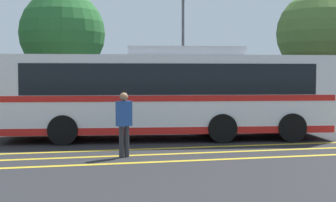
# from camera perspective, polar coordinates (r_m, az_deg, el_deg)

# --- Properties ---
(ground_plane) EXTENTS (220.00, 220.00, 0.00)m
(ground_plane) POSITION_cam_1_polar(r_m,az_deg,el_deg) (17.28, 0.97, -4.54)
(ground_plane) COLOR #262628
(lane_strip_0) EXTENTS (31.68, 0.20, 0.01)m
(lane_strip_0) POSITION_cam_1_polar(r_m,az_deg,el_deg) (15.01, 1.81, -5.71)
(lane_strip_0) COLOR gold
(lane_strip_0) RESTS_ON ground_plane
(lane_strip_1) EXTENTS (31.68, 0.20, 0.01)m
(lane_strip_1) POSITION_cam_1_polar(r_m,az_deg,el_deg) (14.00, 2.88, -6.37)
(lane_strip_1) COLOR gold
(lane_strip_1) RESTS_ON ground_plane
(lane_strip_2) EXTENTS (31.68, 0.20, 0.01)m
(lane_strip_2) POSITION_cam_1_polar(r_m,az_deg,el_deg) (12.91, 4.24, -7.19)
(lane_strip_2) COLOR gold
(lane_strip_2) RESTS_ON ground_plane
(curb_strip) EXTENTS (39.68, 0.36, 0.15)m
(curb_strip) POSITION_cam_1_polar(r_m,az_deg,el_deg) (22.35, -2.96, -2.58)
(curb_strip) COLOR #99999E
(curb_strip) RESTS_ON ground_plane
(transit_bus) EXTENTS (12.18, 3.96, 3.32)m
(transit_bus) POSITION_cam_1_polar(r_m,az_deg,el_deg) (16.98, 0.04, 1.15)
(transit_bus) COLOR white
(transit_bus) RESTS_ON ground_plane
(parked_car_1) EXTENTS (4.03, 1.89, 1.42)m
(parked_car_1) POSITION_cam_1_polar(r_m,az_deg,el_deg) (21.03, -17.93, -1.30)
(parked_car_1) COLOR olive
(parked_car_1) RESTS_ON ground_plane
(parked_car_2) EXTENTS (4.37, 2.06, 1.55)m
(parked_car_2) POSITION_cam_1_polar(r_m,az_deg,el_deg) (20.70, -4.61, -1.10)
(parked_car_2) COLOR silver
(parked_car_2) RESTS_ON ground_plane
(parked_car_3) EXTENTS (4.37, 1.87, 1.49)m
(parked_car_3) POSITION_cam_1_polar(r_m,az_deg,el_deg) (22.71, 11.90, -0.85)
(parked_car_3) COLOR black
(parked_car_3) RESTS_ON ground_plane
(pedestrian_1) EXTENTS (0.47, 0.36, 1.83)m
(pedestrian_1) POSITION_cam_1_polar(r_m,az_deg,el_deg) (13.25, -5.39, -2.33)
(pedestrian_1) COLOR #2D2D33
(pedestrian_1) RESTS_ON ground_plane
(street_lamp) EXTENTS (0.48, 0.48, 6.58)m
(street_lamp) POSITION_cam_1_polar(r_m,az_deg,el_deg) (24.12, 1.84, 8.74)
(street_lamp) COLOR #59595E
(street_lamp) RESTS_ON ground_plane
(tree_1) EXTENTS (4.67, 4.67, 7.05)m
(tree_1) POSITION_cam_1_polar(r_m,az_deg,el_deg) (28.12, 17.82, 7.91)
(tree_1) COLOR #513823
(tree_1) RESTS_ON ground_plane
(tree_2) EXTENTS (4.18, 4.18, 6.45)m
(tree_2) POSITION_cam_1_polar(r_m,az_deg,el_deg) (23.73, -12.75, 8.03)
(tree_2) COLOR #513823
(tree_2) RESTS_ON ground_plane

